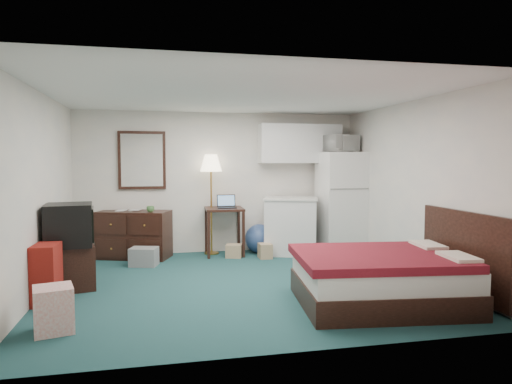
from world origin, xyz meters
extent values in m
cube|color=#1C4246|center=(0.00, 0.00, 0.00)|extent=(5.00, 4.50, 0.01)
cube|color=silver|center=(0.00, 0.00, 2.50)|extent=(5.00, 4.50, 0.01)
cube|color=silver|center=(0.00, 2.25, 1.25)|extent=(5.00, 0.01, 2.50)
cube|color=silver|center=(0.00, -2.25, 1.25)|extent=(5.00, 0.01, 2.50)
cube|color=silver|center=(-2.50, 0.00, 1.25)|extent=(0.01, 4.50, 2.50)
cube|color=silver|center=(2.50, 0.00, 1.25)|extent=(0.01, 4.50, 2.50)
sphere|color=#304A80|center=(0.67, 1.96, 0.26)|extent=(0.55, 0.55, 0.51)
imported|color=white|center=(2.12, 1.75, 1.98)|extent=(0.62, 0.47, 0.37)
imported|color=tan|center=(-1.77, 2.02, 0.90)|extent=(0.15, 0.05, 0.20)
imported|color=tan|center=(-1.55, 2.05, 0.91)|extent=(0.17, 0.06, 0.23)
imported|color=#46783E|center=(-1.21, 1.74, 0.86)|extent=(0.13, 0.10, 0.13)
camera|label=1|loc=(-1.08, -5.91, 1.65)|focal=32.00mm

